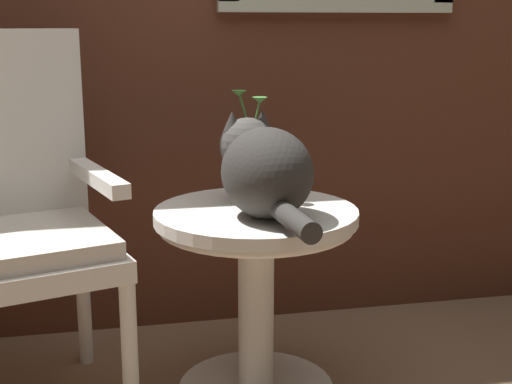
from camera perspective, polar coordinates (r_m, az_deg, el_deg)
wicker_side_table at (r=2.07m, az=0.00°, el=-6.26°), size 0.57×0.57×0.57m
wicker_chair at (r=2.10m, az=-19.03°, el=-1.41°), size 0.63×0.62×1.06m
cat at (r=1.94m, az=0.60°, el=1.93°), size 0.27×0.61×0.27m
pewter_vase_with_ivy at (r=2.11m, az=-0.32°, el=2.02°), size 0.15×0.15×0.32m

